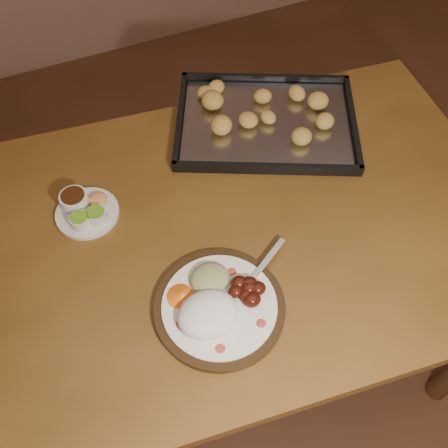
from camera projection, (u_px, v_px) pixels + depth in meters
name	position (u px, v px, depth m)	size (l,w,h in m)	color
ground	(301.00, 360.00, 1.79)	(4.00, 4.00, 0.00)	brown
dining_table	(213.00, 251.00, 1.28)	(1.59, 1.06, 0.75)	brown
dinner_plate	(217.00, 305.00, 1.07)	(0.35, 0.29, 0.07)	black
condiment_saucer	(84.00, 210.00, 1.22)	(0.15, 0.15, 0.05)	silver
baking_tray	(266.00, 121.00, 1.39)	(0.60, 0.54, 0.05)	black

